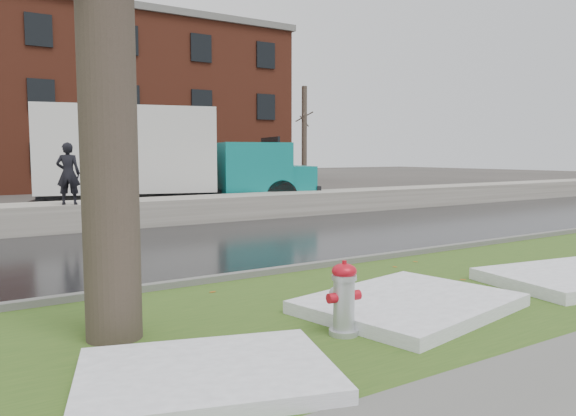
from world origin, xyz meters
TOP-DOWN VIEW (x-y plane):
  - ground at (0.00, 0.00)m, footprint 120.00×120.00m
  - verge at (0.00, -1.25)m, footprint 60.00×4.50m
  - road at (0.00, 4.50)m, footprint 60.00×7.00m
  - parking_lot at (0.00, 13.00)m, footprint 60.00×9.00m
  - curb at (0.00, 1.00)m, footprint 60.00×0.15m
  - snowbank at (0.00, 8.70)m, footprint 60.00×1.60m
  - brick_building at (2.00, 30.00)m, footprint 26.00×12.00m
  - bg_tree_right at (16.00, 24.00)m, footprint 1.40×1.62m
  - fire_hydrant at (-1.62, -2.13)m, footprint 0.41×0.36m
  - box_truck at (1.40, 11.52)m, footprint 10.82×4.62m
  - worker at (-2.34, 8.10)m, footprint 0.68×0.57m
  - snow_patch_near at (-0.27, -1.81)m, footprint 2.92×2.44m
  - snow_patch_far at (-3.45, -2.50)m, footprint 2.58×2.19m

SIDE VIEW (x-z plane):
  - ground at x=0.00m, z-range 0.00..0.00m
  - road at x=0.00m, z-range 0.00..0.03m
  - parking_lot at x=0.00m, z-range 0.00..0.03m
  - verge at x=0.00m, z-range 0.00..0.04m
  - curb at x=0.00m, z-range 0.00..0.14m
  - snow_patch_far at x=-3.45m, z-range 0.04..0.18m
  - snow_patch_near at x=-0.27m, z-range 0.04..0.20m
  - snowbank at x=0.00m, z-range 0.00..0.75m
  - fire_hydrant at x=-1.62m, z-range 0.07..0.90m
  - worker at x=-2.34m, z-range 0.75..2.33m
  - box_truck at x=1.40m, z-range 0.10..3.69m
  - bg_tree_right at x=16.00m, z-range 0.08..6.58m
  - brick_building at x=2.00m, z-range 0.00..10.00m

